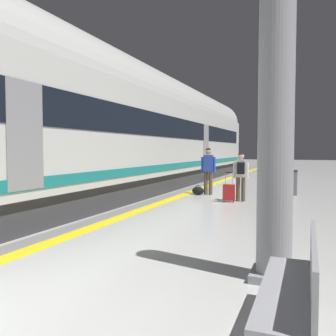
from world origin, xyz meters
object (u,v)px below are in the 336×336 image
suitcase_mid (229,192)px  platform_pillar (276,143)px  duffel_bag_near (198,191)px  passenger_far (281,166)px  platform_bench (295,289)px  waste_bin (291,183)px  passenger_mid (241,172)px  high_speed_train (110,124)px  suitcase_far (273,178)px  passenger_near (208,168)px

suitcase_mid → platform_pillar: 6.85m
duffel_bag_near → suitcase_mid: 1.96m
duffel_bag_near → passenger_far: bearing=61.6°
suitcase_mid → platform_bench: suitcase_mid is taller
duffel_bag_near → passenger_far: passenger_far is taller
suitcase_mid → waste_bin: suitcase_mid is taller
waste_bin → passenger_far: bearing=99.1°
passenger_mid → platform_bench: 8.42m
passenger_mid → waste_bin: passenger_mid is taller
high_speed_train → platform_bench: 9.90m
high_speed_train → platform_pillar: high_speed_train is taller
passenger_far → high_speed_train: bearing=-128.0°
suitcase_far → passenger_far: bearing=38.2°
high_speed_train → suitcase_far: high_speed_train is taller
suitcase_mid → waste_bin: bearing=55.3°
passenger_far → waste_bin: size_ratio=1.73×
passenger_near → suitcase_far: 4.73m
suitcase_mid → platform_bench: bearing=-74.3°
duffel_bag_near → waste_bin: waste_bin is taller
suitcase_far → platform_pillar: size_ratio=0.18×
high_speed_train → platform_pillar: (5.91, -5.94, -0.78)m
passenger_mid → platform_pillar: bearing=-76.5°
passenger_near → duffel_bag_near: passenger_near is taller
passenger_near → passenger_mid: size_ratio=1.10×
passenger_far → duffel_bag_near: bearing=-118.4°
waste_bin → platform_pillar: bearing=-88.7°
platform_bench → waste_bin: 10.42m
suitcase_mid → platform_pillar: size_ratio=0.26×
high_speed_train → platform_bench: bearing=-50.1°
passenger_mid → suitcase_mid: passenger_mid is taller
waste_bin → platform_bench: bearing=-87.2°
high_speed_train → passenger_mid: 4.65m
suitcase_far → high_speed_train: bearing=-127.3°
waste_bin → high_speed_train: bearing=-152.5°
passenger_near → passenger_far: passenger_near is taller
suitcase_mid → passenger_far: (1.15, 6.09, 0.61)m
duffel_bag_near → platform_pillar: 8.61m
passenger_mid → passenger_far: 5.87m
waste_bin → suitcase_far: bearing=105.0°
suitcase_far → suitcase_mid: bearing=-98.1°
passenger_mid → platform_bench: size_ratio=0.91×
passenger_near → passenger_far: (2.25, 4.52, -0.08)m
passenger_near → suitcase_mid: bearing=-55.3°
waste_bin → duffel_bag_near: bearing=-160.0°
passenger_near → platform_bench: size_ratio=1.00×
high_speed_train → passenger_far: high_speed_train is taller
high_speed_train → passenger_mid: size_ratio=22.84×
passenger_far → platform_pillar: (0.77, -12.51, 0.81)m
passenger_near → duffel_bag_near: (-0.32, -0.22, -0.84)m
passenger_mid → passenger_far: passenger_far is taller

